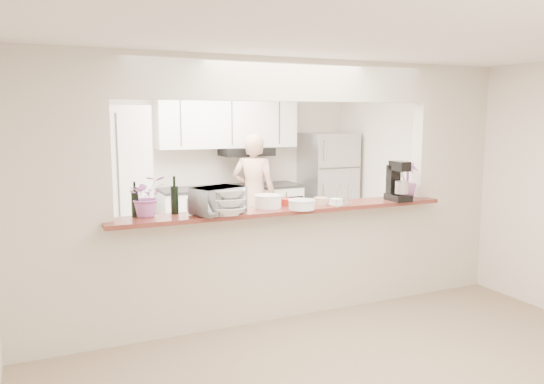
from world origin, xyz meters
TOP-DOWN VIEW (x-y plane):
  - floor at (0.00, 0.00)m, footprint 6.00×6.00m
  - tile_overlay at (0.00, 1.55)m, footprint 5.00×2.90m
  - partition at (0.00, 0.00)m, footprint 5.00×0.15m
  - bar_counter at (0.00, -0.00)m, footprint 3.40×0.38m
  - kitchen_cabinets at (-0.19, 2.72)m, footprint 3.15×0.62m
  - refrigerator at (2.05, 2.65)m, footprint 0.75×0.70m
  - flower_left at (-1.30, 0.05)m, footprint 0.35×0.31m
  - wine_bottle_a at (-1.05, 0.07)m, footprint 0.07×0.07m
  - wine_bottle_b at (-1.40, 0.07)m, footprint 0.06×0.06m
  - toaster_oven at (-0.70, -0.10)m, footprint 0.52×0.44m
  - serving_bowls at (-0.63, -0.17)m, footprint 0.37×0.37m
  - plate_stack_a at (-0.15, 0.03)m, footprint 0.27×0.27m
  - plate_stack_b at (0.10, -0.19)m, footprint 0.26×0.26m
  - red_bowl at (0.07, 0.08)m, footprint 0.14×0.14m
  - tan_bowl at (0.40, -0.03)m, footprint 0.15×0.15m
  - utensil_caddy at (0.54, -0.15)m, footprint 0.26×0.19m
  - stand_mixer at (1.25, -0.14)m, footprint 0.19×0.29m
  - flower_right at (1.45, -0.03)m, footprint 0.25×0.25m
  - person at (0.64, 2.30)m, footprint 0.75×0.69m

SIDE VIEW (x-z plane):
  - floor at x=0.00m, z-range 0.00..0.00m
  - tile_overlay at x=0.00m, z-range 0.00..0.01m
  - bar_counter at x=0.00m, z-range 0.03..1.12m
  - refrigerator at x=2.05m, z-range 0.00..1.70m
  - person at x=0.64m, z-range 0.00..1.71m
  - kitchen_cabinets at x=-0.19m, z-range -0.15..2.10m
  - red_bowl at x=0.07m, z-range 1.09..1.16m
  - tan_bowl at x=0.40m, z-range 1.09..1.16m
  - plate_stack_b at x=0.10m, z-range 1.09..1.18m
  - plate_stack_a at x=-0.15m, z-range 1.09..1.21m
  - utensil_caddy at x=0.54m, z-range 1.07..1.29m
  - serving_bowls at x=-0.63m, z-range 1.09..1.32m
  - wine_bottle_b at x=-1.40m, z-range 1.06..1.37m
  - toaster_oven at x=-0.70m, z-range 1.09..1.33m
  - wine_bottle_a at x=-1.05m, z-range 1.05..1.40m
  - flower_left at x=-1.30m, z-range 1.09..1.45m
  - stand_mixer at x=1.25m, z-range 1.07..1.48m
  - flower_right at x=1.45m, z-range 1.09..1.49m
  - partition at x=0.00m, z-range 0.23..2.73m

